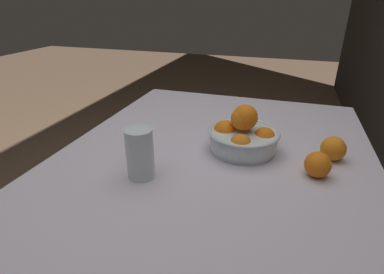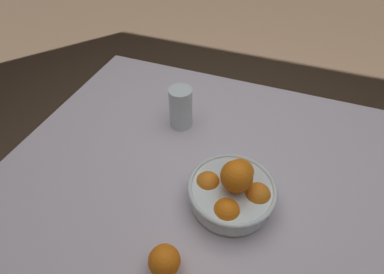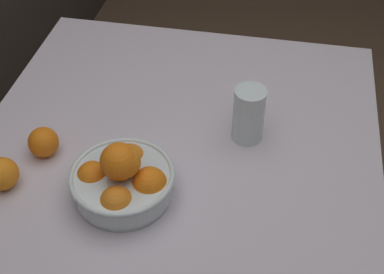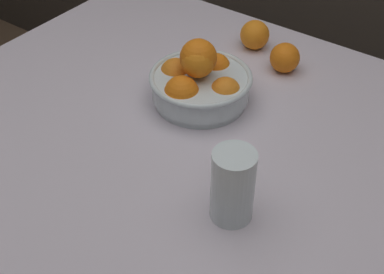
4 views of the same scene
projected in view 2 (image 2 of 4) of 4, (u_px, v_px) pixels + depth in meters
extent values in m
plane|color=brown|center=(207.00, 273.00, 1.44)|extent=(12.00, 12.00, 0.00)
cube|color=silver|center=(215.00, 177.00, 0.91)|extent=(1.29, 1.01, 0.03)
cylinder|color=brown|center=(366.00, 192.00, 1.33)|extent=(0.05, 0.05, 0.74)
cylinder|color=brown|center=(133.00, 129.00, 1.63)|extent=(0.05, 0.05, 0.74)
cylinder|color=silver|center=(230.00, 200.00, 0.83)|extent=(0.21, 0.21, 0.02)
cylinder|color=silver|center=(231.00, 193.00, 0.80)|extent=(0.22, 0.22, 0.05)
torus|color=silver|center=(232.00, 187.00, 0.78)|extent=(0.24, 0.24, 0.01)
sphere|color=orange|center=(207.00, 184.00, 0.81)|extent=(0.07, 0.07, 0.07)
sphere|color=orange|center=(226.00, 212.00, 0.75)|extent=(0.07, 0.07, 0.07)
sphere|color=orange|center=(257.00, 196.00, 0.78)|extent=(0.07, 0.07, 0.07)
sphere|color=orange|center=(240.00, 173.00, 0.83)|extent=(0.08, 0.08, 0.08)
sphere|color=orange|center=(237.00, 176.00, 0.75)|extent=(0.08, 0.08, 0.08)
sphere|color=orange|center=(236.00, 175.00, 0.76)|extent=(0.08, 0.08, 0.08)
cylinder|color=#F4A314|center=(181.00, 113.00, 1.03)|extent=(0.07, 0.07, 0.10)
cylinder|color=silver|center=(181.00, 108.00, 1.01)|extent=(0.08, 0.08, 0.15)
sphere|color=orange|center=(164.00, 261.00, 0.68)|extent=(0.07, 0.07, 0.07)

